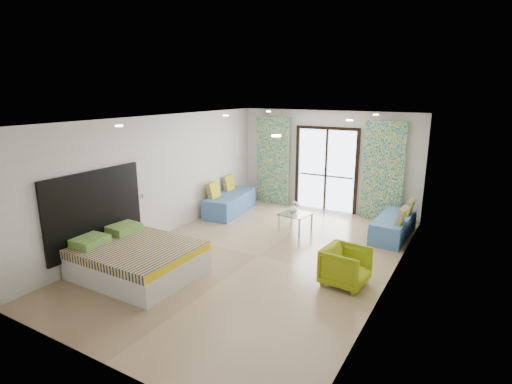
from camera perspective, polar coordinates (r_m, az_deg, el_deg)
The scene contains 24 objects.
floor at distance 8.08m, azimuth 0.29°, elevation -9.11°, with size 5.00×7.50×0.01m, color #917557, non-canonical shape.
ceiling at distance 7.43m, azimuth 0.32°, elevation 10.36°, with size 5.00×7.50×0.01m, color silver, non-canonical shape.
wall_back at distance 10.99m, azimuth 10.07°, elevation 4.36°, with size 5.00×0.01×2.70m, color silver, non-canonical shape.
wall_front at distance 4.92m, azimuth -22.21°, elevation -9.13°, with size 5.00×0.01×2.70m, color silver, non-canonical shape.
wall_left at distance 9.11m, azimuth -13.49°, elevation 2.13°, with size 0.01×7.50×2.70m, color silver, non-canonical shape.
wall_right at distance 6.80m, azimuth 18.93°, elevation -2.39°, with size 0.01×7.50×2.70m, color silver, non-canonical shape.
balcony_door at distance 10.98m, azimuth 10.00°, elevation 3.87°, with size 1.76×0.08×2.28m.
balcony_rail at distance 11.04m, azimuth 9.95°, elevation 2.30°, with size 1.52×0.03×0.04m, color #595451.
curtain_left at distance 11.46m, azimuth 2.43°, elevation 4.47°, with size 1.00×0.10×2.50m, color white.
curtain_right at distance 10.42m, azimuth 17.73°, elevation 2.79°, with size 1.00×0.10×2.50m, color white.
downlight_a at distance 6.76m, azimuth -18.99°, elevation 8.93°, with size 0.12×0.12×0.02m, color #FFE0B2.
downlight_b at distance 5.01m, azimuth 2.91°, elevation 8.04°, with size 0.12×0.12×0.02m, color #FFE0B2.
downlight_c at distance 9.02m, azimuth -4.35°, elevation 10.84°, with size 0.12×0.12×0.02m, color #FFE0B2.
downlight_d at distance 7.79m, azimuth 13.20°, elevation 9.95°, with size 0.12×0.12×0.02m, color #FFE0B2.
downlight_e at distance 10.73m, azimuth 1.79°, elevation 11.44°, with size 0.12×0.12×0.02m, color #FFE0B2.
downlight_f at distance 9.72m, azimuth 16.74°, elevation 10.54°, with size 0.12×0.12×0.02m, color #FFE0B2.
headboard at distance 7.99m, azimuth -21.95°, elevation -2.46°, with size 0.06×2.10×1.50m, color black.
switch_plate at distance 8.79m, azimuth -15.64°, elevation -0.47°, with size 0.02×0.10×0.10m, color silver.
bed at distance 7.53m, azimuth -16.69°, elevation -9.16°, with size 2.03×1.66×0.70m.
daybed_left at distance 10.77m, azimuth -3.81°, elevation -1.47°, with size 0.97×1.94×0.92m.
daybed_right at distance 9.50m, azimuth 19.11°, elevation -4.61°, with size 0.73×1.72×0.84m.
coffee_table at distance 9.38m, azimuth 5.67°, elevation -3.34°, with size 0.72×0.72×0.74m.
vase at distance 9.39m, azimuth 5.39°, elevation -2.40°, with size 0.19×0.20×0.19m, color white.
armchair at distance 7.01m, azimuth 12.69°, elevation -10.07°, with size 0.71×0.66×0.73m, color #90A114.
Camera 1 is at (3.67, -6.43, 3.22)m, focal length 28.00 mm.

